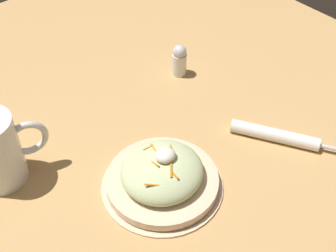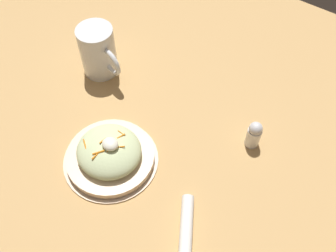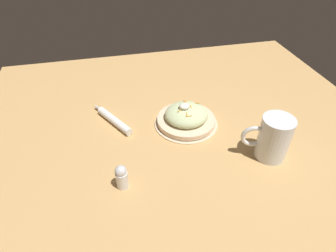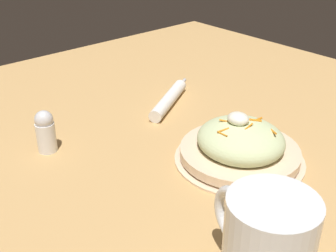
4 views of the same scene
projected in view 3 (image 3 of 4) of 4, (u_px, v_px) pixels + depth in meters
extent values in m
plane|color=tan|center=(188.00, 143.00, 0.93)|extent=(1.43, 1.43, 0.00)
cylinder|color=beige|center=(186.00, 123.00, 1.01)|extent=(0.22, 0.22, 0.01)
cylinder|color=beige|center=(186.00, 120.00, 1.00)|extent=(0.20, 0.20, 0.02)
ellipsoid|color=beige|center=(186.00, 114.00, 0.99)|extent=(0.15, 0.14, 0.06)
cylinder|color=orange|center=(189.00, 116.00, 0.94)|extent=(0.02, 0.00, 0.00)
cylinder|color=orange|center=(185.00, 102.00, 1.00)|extent=(0.01, 0.02, 0.00)
cylinder|color=orange|center=(196.00, 103.00, 1.00)|extent=(0.03, 0.02, 0.01)
cylinder|color=orange|center=(183.00, 107.00, 0.97)|extent=(0.01, 0.03, 0.00)
cylinder|color=orange|center=(191.00, 107.00, 0.97)|extent=(0.00, 0.02, 0.01)
cylinder|color=orange|center=(180.00, 111.00, 0.96)|extent=(0.02, 0.01, 0.01)
cylinder|color=orange|center=(185.00, 103.00, 0.99)|extent=(0.02, 0.02, 0.01)
cylinder|color=orange|center=(187.00, 114.00, 0.94)|extent=(0.01, 0.02, 0.01)
ellipsoid|color=white|center=(184.00, 106.00, 0.96)|extent=(0.04, 0.03, 0.02)
cylinder|color=white|center=(274.00, 138.00, 0.85)|extent=(0.10, 0.10, 0.14)
cylinder|color=orange|center=(271.00, 147.00, 0.87)|extent=(0.09, 0.09, 0.07)
cylinder|color=white|center=(274.00, 138.00, 0.85)|extent=(0.09, 0.09, 0.01)
torus|color=white|center=(253.00, 136.00, 0.84)|extent=(0.08, 0.03, 0.08)
cylinder|color=white|center=(115.00, 121.00, 1.00)|extent=(0.11, 0.17, 0.03)
cylinder|color=silver|center=(98.00, 108.00, 1.06)|extent=(0.03, 0.04, 0.01)
cylinder|color=white|center=(122.00, 180.00, 0.78)|extent=(0.03, 0.03, 0.05)
sphere|color=silver|center=(121.00, 171.00, 0.76)|extent=(0.03, 0.03, 0.03)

